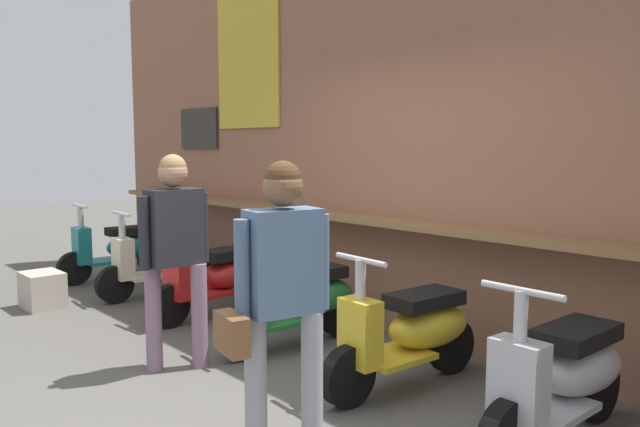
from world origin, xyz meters
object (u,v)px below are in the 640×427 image
object	(u,v)px
scooter_cream	(166,261)
shopper_with_handbag	(281,281)
scooter_silver	(565,375)
scooter_red	(220,276)
scooter_yellow	(412,331)
scooter_teal	(121,248)
scooter_green	(302,300)
merchandise_crate	(42,290)
shopper_browsing	(175,239)

from	to	relation	value
scooter_cream	shopper_with_handbag	world-z (taller)	shopper_with_handbag
scooter_silver	scooter_red	bearing A→B (deg)	-89.00
scooter_silver	shopper_with_handbag	bearing A→B (deg)	-35.09
scooter_yellow	scooter_cream	bearing A→B (deg)	-85.75
scooter_teal	shopper_with_handbag	world-z (taller)	shopper_with_handbag
scooter_teal	scooter_red	size ratio (longest dim) A/B	1.00
scooter_cream	scooter_red	xyz separation A→B (m)	(1.10, -0.00, 0.00)
scooter_green	merchandise_crate	xyz separation A→B (m)	(-2.72, -1.21, -0.20)
scooter_red	shopper_with_handbag	distance (m)	2.96
scooter_silver	shopper_with_handbag	xyz separation A→B (m)	(-0.94, -1.29, 0.57)
scooter_cream	scooter_silver	world-z (taller)	same
scooter_cream	shopper_browsing	bearing A→B (deg)	68.08
scooter_teal	shopper_with_handbag	distance (m)	5.06
scooter_green	shopper_browsing	bearing A→B (deg)	-7.63
shopper_with_handbag	merchandise_crate	bearing A→B (deg)	-169.82
scooter_red	scooter_yellow	xyz separation A→B (m)	(2.44, 0.00, 0.00)
scooter_green	merchandise_crate	distance (m)	2.98
scooter_cream	merchandise_crate	bearing A→B (deg)	-12.70
scooter_cream	shopper_browsing	xyz separation A→B (m)	(2.15, -1.05, 0.60)
merchandise_crate	scooter_silver	bearing A→B (deg)	13.61
merchandise_crate	scooter_green	bearing A→B (deg)	24.05
scooter_green	scooter_silver	world-z (taller)	same
scooter_cream	scooter_red	bearing A→B (deg)	94.20
scooter_red	shopper_browsing	size ratio (longest dim) A/B	0.87
scooter_green	scooter_silver	distance (m)	2.29
merchandise_crate	scooter_yellow	bearing A→B (deg)	17.25
scooter_silver	shopper_browsing	world-z (taller)	shopper_browsing
scooter_yellow	shopper_with_handbag	distance (m)	1.42
scooter_yellow	shopper_with_handbag	size ratio (longest dim) A/B	0.88
scooter_green	shopper_browsing	size ratio (longest dim) A/B	0.87
shopper_with_handbag	merchandise_crate	world-z (taller)	shopper_with_handbag
shopper_browsing	merchandise_crate	world-z (taller)	shopper_browsing
shopper_with_handbag	merchandise_crate	xyz separation A→B (m)	(-4.07, 0.07, -0.78)
scooter_teal	merchandise_crate	distance (m)	1.46
shopper_with_handbag	scooter_red	bearing A→B (deg)	164.89
scooter_silver	scooter_cream	bearing A→B (deg)	-89.00
scooter_cream	shopper_browsing	size ratio (longest dim) A/B	0.87
scooter_silver	shopper_with_handbag	distance (m)	1.69
shopper_browsing	scooter_cream	bearing A→B (deg)	155.11
scooter_teal	scooter_red	bearing A→B (deg)	94.09
scooter_yellow	scooter_silver	xyz separation A→B (m)	(1.11, 0.00, 0.00)
scooter_cream	scooter_green	world-z (taller)	same
scooter_cream	merchandise_crate	distance (m)	1.28
shopper_browsing	shopper_with_handbag	bearing A→B (deg)	-7.37
scooter_green	scooter_silver	bearing A→B (deg)	93.41
shopper_with_handbag	shopper_browsing	size ratio (longest dim) A/B	0.99
scooter_yellow	scooter_red	bearing A→B (deg)	-85.75
shopper_browsing	merchandise_crate	size ratio (longest dim) A/B	3.60
scooter_cream	scooter_teal	bearing A→B (deg)	-85.80
scooter_teal	shopper_browsing	distance (m)	3.51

